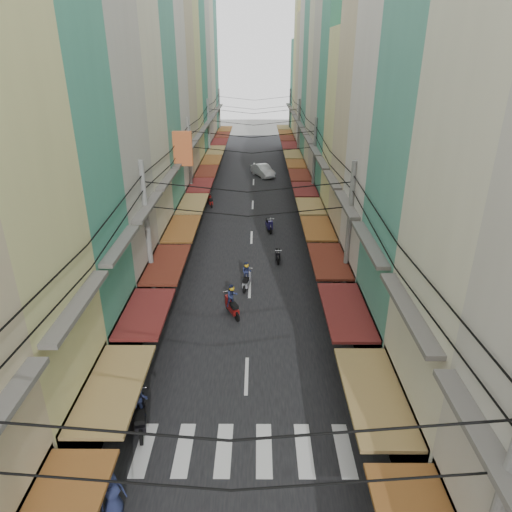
{
  "coord_description": "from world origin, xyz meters",
  "views": [
    {
      "loc": [
        0.47,
        -17.75,
        12.69
      ],
      "look_at": [
        0.38,
        4.64,
        2.68
      ],
      "focal_mm": 32.0,
      "sensor_mm": 36.0,
      "label": 1
    }
  ],
  "objects_px": {
    "white_car": "(263,176)",
    "bicycle": "(412,386)",
    "market_umbrella": "(428,423)",
    "traffic_sign": "(385,365)"
  },
  "relations": [
    {
      "from": "white_car",
      "to": "market_umbrella",
      "type": "distance_m",
      "value": 39.71
    },
    {
      "from": "bicycle",
      "to": "traffic_sign",
      "type": "xyz_separation_m",
      "value": [
        -1.8,
        -1.53,
        2.24
      ]
    },
    {
      "from": "traffic_sign",
      "to": "market_umbrella",
      "type": "bearing_deg",
      "value": -75.31
    },
    {
      "from": "white_car",
      "to": "market_umbrella",
      "type": "bearing_deg",
      "value": -107.59
    },
    {
      "from": "traffic_sign",
      "to": "white_car",
      "type": "bearing_deg",
      "value": 96.34
    },
    {
      "from": "white_car",
      "to": "bicycle",
      "type": "bearing_deg",
      "value": -105.02
    },
    {
      "from": "market_umbrella",
      "to": "bicycle",
      "type": "bearing_deg",
      "value": 75.32
    },
    {
      "from": "market_umbrella",
      "to": "traffic_sign",
      "type": "relative_size",
      "value": 0.77
    },
    {
      "from": "white_car",
      "to": "traffic_sign",
      "type": "distance_m",
      "value": 37.0
    },
    {
      "from": "white_car",
      "to": "bicycle",
      "type": "relative_size",
      "value": 2.63
    }
  ]
}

